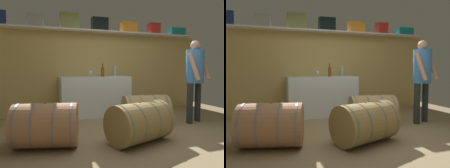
{
  "view_description": "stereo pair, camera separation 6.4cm",
  "coord_description": "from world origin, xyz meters",
  "views": [
    {
      "loc": [
        -1.55,
        -2.95,
        1.12
      ],
      "look_at": [
        -0.32,
        0.46,
        0.85
      ],
      "focal_mm": 34.88,
      "sensor_mm": 36.0,
      "label": 1
    },
    {
      "loc": [
        -1.49,
        -2.98,
        1.12
      ],
      "look_at": [
        -0.32,
        0.46,
        0.85
      ],
      "focal_mm": 34.88,
      "sensor_mm": 36.0,
      "label": 2
    }
  ],
  "objects": [
    {
      "name": "ground_plane",
      "position": [
        0.0,
        0.57,
        -0.01
      ],
      "size": [
        6.76,
        7.8,
        0.02
      ],
      "primitive_type": "cube",
      "color": "#8E7955"
    },
    {
      "name": "toolcase_black",
      "position": [
        -0.02,
        2.15,
        2.16
      ],
      "size": [
        0.39,
        0.22,
        0.31
      ],
      "primitive_type": "cube",
      "rotation": [
        0.0,
        0.0,
        -0.03
      ],
      "color": "black",
      "rests_on": "high_shelf_board"
    },
    {
      "name": "toolcase_grey",
      "position": [
        -1.48,
        2.15,
        2.14
      ],
      "size": [
        0.34,
        0.25,
        0.28
      ],
      "primitive_type": "cube",
      "rotation": [
        0.0,
        0.0,
        -0.07
      ],
      "color": "gray",
      "rests_on": "high_shelf_board"
    },
    {
      "name": "wine_bottle_clear",
      "position": [
        0.35,
        2.09,
        1.05
      ],
      "size": [
        0.07,
        0.07,
        0.29
      ],
      "color": "#B3BCBD",
      "rests_on": "work_cabinet"
    },
    {
      "name": "wine_glass",
      "position": [
        -0.32,
        1.88,
        1.01
      ],
      "size": [
        0.08,
        0.08,
        0.14
      ],
      "color": "white",
      "rests_on": "work_cabinet"
    },
    {
      "name": "wine_barrel_far",
      "position": [
        0.52,
        0.82,
        0.29
      ],
      "size": [
        0.95,
        0.7,
        0.59
      ],
      "rotation": [
        0.0,
        0.0,
        -0.16
      ],
      "color": "tan",
      "rests_on": "ground"
    },
    {
      "name": "wine_barrel_flank",
      "position": [
        -1.4,
        0.18,
        0.32
      ],
      "size": [
        1.0,
        0.82,
        0.64
      ],
      "rotation": [
        0.0,
        0.0,
        -0.25
      ],
      "color": "#A8724D",
      "rests_on": "ground"
    },
    {
      "name": "toolcase_navy",
      "position": [
        -2.21,
        2.15,
        2.15
      ],
      "size": [
        0.33,
        0.24,
        0.3
      ],
      "primitive_type": "cube",
      "rotation": [
        0.0,
        0.0,
        0.07
      ],
      "color": "navy",
      "rests_on": "high_shelf_board"
    },
    {
      "name": "work_cabinet",
      "position": [
        -0.21,
        1.93,
        0.46
      ],
      "size": [
        1.6,
        0.61,
        0.92
      ],
      "primitive_type": "cube",
      "color": "white",
      "rests_on": "ground"
    },
    {
      "name": "wine_barrel_near",
      "position": [
        -0.07,
        -0.08,
        0.3
      ],
      "size": [
        1.07,
        0.86,
        0.62
      ],
      "rotation": [
        0.0,
        0.0,
        0.32
      ],
      "color": "olive",
      "rests_on": "ground"
    },
    {
      "name": "back_wall_panel",
      "position": [
        0.0,
        2.3,
        0.99
      ],
      "size": [
        5.56,
        0.1,
        1.97
      ],
      "primitive_type": "cube",
      "color": "tan",
      "rests_on": "ground"
    },
    {
      "name": "wine_bottle_amber",
      "position": [
        -0.06,
        1.81,
        1.05
      ],
      "size": [
        0.07,
        0.07,
        0.3
      ],
      "color": "brown",
      "rests_on": "work_cabinet"
    },
    {
      "name": "high_shelf_board",
      "position": [
        0.0,
        2.15,
        1.99
      ],
      "size": [
        5.12,
        0.4,
        0.03
      ],
      "primitive_type": "cube",
      "color": "silver",
      "rests_on": "back_wall_panel"
    },
    {
      "name": "toolcase_teal",
      "position": [
        2.18,
        2.15,
        2.1
      ],
      "size": [
        0.45,
        0.24,
        0.2
      ],
      "primitive_type": "cube",
      "rotation": [
        0.0,
        0.0,
        -0.06
      ],
      "color": "#157D7C",
      "rests_on": "high_shelf_board"
    },
    {
      "name": "toolcase_red",
      "position": [
        1.47,
        2.15,
        2.15
      ],
      "size": [
        0.3,
        0.21,
        0.29
      ],
      "primitive_type": "cube",
      "rotation": [
        0.0,
        0.0,
        0.03
      ],
      "color": "red",
      "rests_on": "high_shelf_board"
    },
    {
      "name": "winemaker_pouring",
      "position": [
        1.54,
        0.63,
        1.02
      ],
      "size": [
        0.55,
        0.49,
        1.67
      ],
      "rotation": [
        0.0,
        0.0,
        -2.81
      ],
      "color": "#2A3033",
      "rests_on": "ground"
    },
    {
      "name": "toolcase_orange",
      "position": [
        0.74,
        2.15,
        2.14
      ],
      "size": [
        0.4,
        0.2,
        0.27
      ],
      "primitive_type": "cube",
      "rotation": [
        0.0,
        0.0,
        -0.01
      ],
      "color": "orange",
      "rests_on": "high_shelf_board"
    },
    {
      "name": "toolcase_olive",
      "position": [
        -0.75,
        2.15,
        2.18
      ],
      "size": [
        0.43,
        0.27,
        0.35
      ],
      "primitive_type": "cube",
      "rotation": [
        0.0,
        0.0,
        0.03
      ],
      "color": "olive",
      "rests_on": "high_shelf_board"
    }
  ]
}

